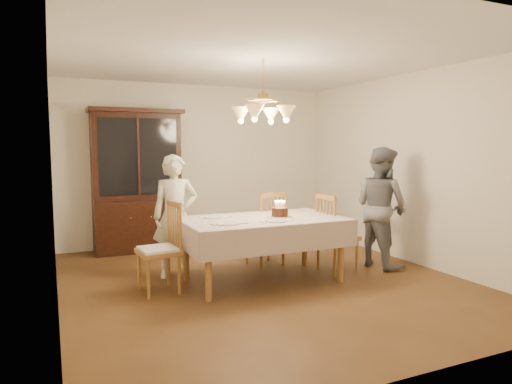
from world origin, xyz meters
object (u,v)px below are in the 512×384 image
chair_far_side (265,232)px  birthday_cake (280,213)px  dining_table (263,224)px  china_hutch (137,183)px  elderly_woman (175,216)px

chair_far_side → birthday_cake: (-0.15, -0.71, 0.37)m
dining_table → china_hutch: bearing=115.3°
china_hutch → chair_far_side: china_hutch is taller
chair_far_side → elderly_woman: 1.29m
chair_far_side → birthday_cake: chair_far_side is taller
china_hutch → dining_table: bearing=-64.7°
chair_far_side → birthday_cake: size_ratio=3.33×
dining_table → birthday_cake: 0.24m
chair_far_side → dining_table: bearing=-117.8°
birthday_cake → dining_table: bearing=168.5°
china_hutch → chair_far_side: 2.21m
china_hutch → elderly_woman: bearing=-84.2°
dining_table → china_hutch: china_hutch is taller
dining_table → chair_far_side: 0.79m
dining_table → chair_far_side: chair_far_side is taller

